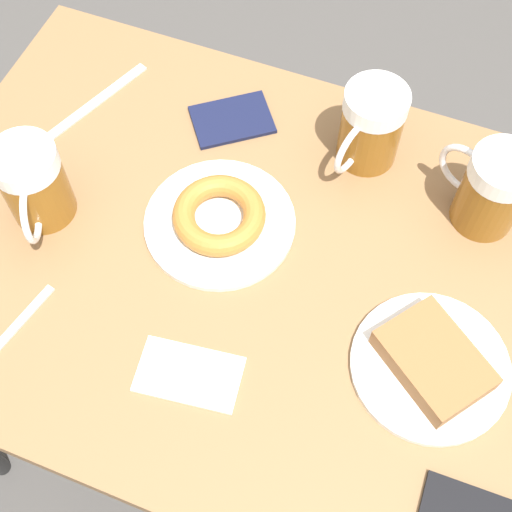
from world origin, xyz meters
The scene contains 11 objects.
ground_plane centered at (0.00, 0.00, 0.00)m, with size 8.00×8.00×0.00m, color #474442.
table centered at (0.00, 0.00, 0.66)m, with size 0.73×1.05×0.73m.
plate_with_cake centered at (0.06, 0.27, 0.75)m, with size 0.21×0.21×0.04m.
plate_with_donut centered at (-0.04, -0.07, 0.75)m, with size 0.22×0.22×0.04m.
beer_mug_left centered at (0.03, -0.33, 0.80)m, with size 0.14×0.10×0.14m.
beer_mug_center centered at (-0.20, 0.28, 0.80)m, with size 0.10×0.14×0.14m.
beer_mug_right centered at (-0.24, 0.09, 0.80)m, with size 0.14×0.10×0.14m.
napkin_folded centered at (0.19, -0.02, 0.73)m, with size 0.10×0.15×0.00m.
fork centered at (0.23, -0.27, 0.73)m, with size 0.17×0.05×0.00m.
knife centered at (-0.18, -0.36, 0.73)m, with size 0.21×0.09×0.00m.
passport_far_edge centered at (-0.23, -0.13, 0.73)m, with size 0.15×0.15×0.01m.
Camera 1 is at (0.46, 0.18, 1.63)m, focal length 50.00 mm.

